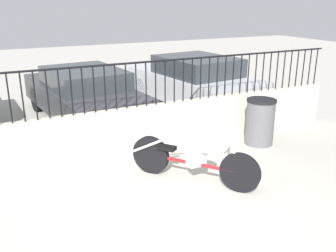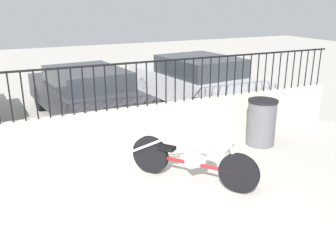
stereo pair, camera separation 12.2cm
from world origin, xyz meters
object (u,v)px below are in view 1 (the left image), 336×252
trash_bin (260,122)px  car_dark_grey (83,94)px  car_silver (193,81)px  motorcycle_red (187,157)px

trash_bin → car_dark_grey: 4.14m
trash_bin → car_dark_grey: (-2.72, 3.11, 0.19)m
trash_bin → car_silver: 3.03m
motorcycle_red → car_dark_grey: 3.94m
motorcycle_red → car_silver: car_silver is taller
car_dark_grey → car_silver: car_silver is taller
car_dark_grey → car_silver: size_ratio=1.01×
car_silver → motorcycle_red: bearing=142.2°
trash_bin → car_silver: bearing=85.8°
car_dark_grey → trash_bin: bearing=-144.6°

